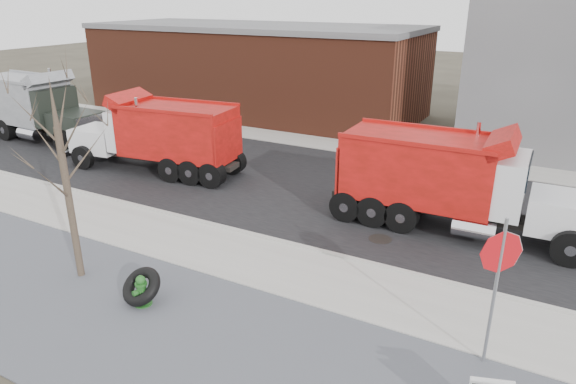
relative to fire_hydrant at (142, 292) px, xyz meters
The scene contains 14 objects.
ground 2.98m from the fire_hydrant, 74.25° to the left, with size 120.00×120.00×0.00m, color #383328.
gravel_verge 1.09m from the fire_hydrant, 38.96° to the right, with size 60.00×5.00×0.03m, color slate.
sidewalk 3.22m from the fire_hydrant, 75.47° to the left, with size 60.00×2.50×0.06m, color #9E9B93.
curb 4.48m from the fire_hydrant, 79.65° to the left, with size 60.00×0.15×0.11m, color #9E9B93.
road 9.19m from the fire_hydrant, 84.98° to the left, with size 60.00×9.40×0.02m, color black.
far_sidewalk 14.88m from the fire_hydrant, 86.90° to the left, with size 60.00×2.00×0.06m, color #9E9B93.
building_brick 22.00m from the fire_hydrant, 114.86° to the left, with size 20.20×8.20×5.30m.
bare_tree 3.79m from the fire_hydrant, behind, with size 3.20×3.20×5.20m.
fire_hydrant is the anchor object (origin of this frame).
truck_tire 0.14m from the fire_hydrant, 132.29° to the left, with size 1.09×1.05×0.85m.
stop_sign 7.86m from the fire_hydrant, 13.22° to the left, with size 0.69×0.56×3.17m.
dump_truck_red_a 9.57m from the fire_hydrant, 55.76° to the left, with size 8.11×2.40×3.27m.
dump_truck_red_b 10.10m from the fire_hydrant, 128.91° to the left, with size 7.65×2.98×3.20m.
dump_truck_grey 17.75m from the fire_hydrant, 150.23° to the left, with size 7.62×2.58×3.44m.
Camera 1 is at (7.22, -10.35, 6.91)m, focal length 32.00 mm.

